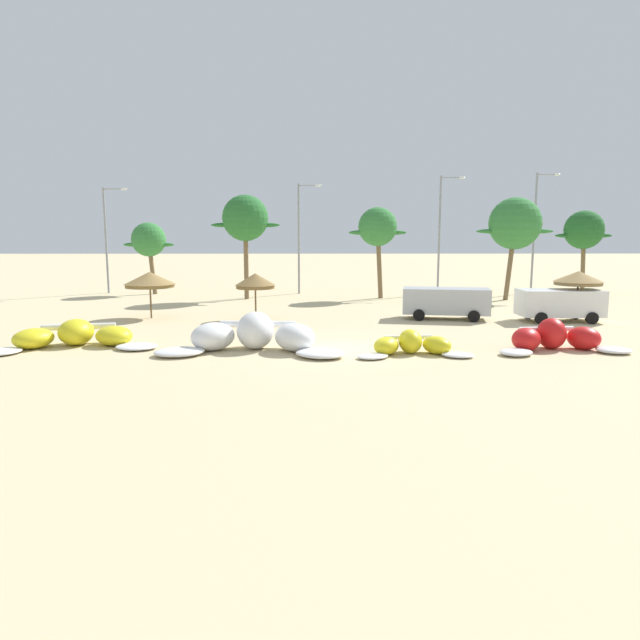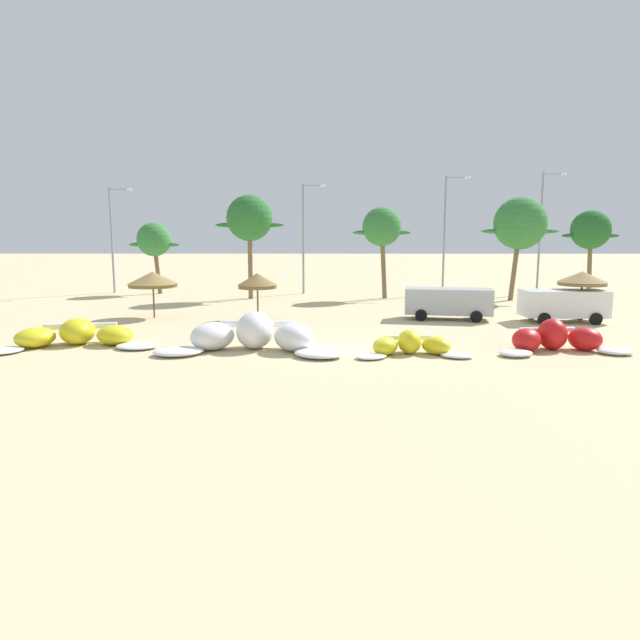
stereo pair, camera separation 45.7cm
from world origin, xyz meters
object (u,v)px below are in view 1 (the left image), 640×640
lamppost_west_center (301,233)px  lamppost_east_center (442,228)px  kite_center (555,338)px  palm_left (245,219)px  lamppost_west (108,234)px  kite_far_left (74,337)px  parked_van (558,303)px  parked_car_second (444,301)px  kite_left (254,336)px  palm_left_of_gap (378,228)px  palm_center_left (515,224)px  lamppost_east (536,227)px  palm_leftmost (149,240)px  kite_left_of_center (412,345)px  palm_center_right (584,231)px  beach_umbrella_near_palms (578,278)px  beach_umbrella_middle (255,281)px  beach_umbrella_near_van (150,280)px

lamppost_west_center → lamppost_east_center: 11.92m
kite_center → palm_left: palm_left is taller
kite_center → lamppost_west: lamppost_west is taller
lamppost_east_center → kite_far_left: bearing=-132.7°
parked_van → parked_car_second: (-6.38, 1.01, 0.00)m
parked_van → lamppost_west: lamppost_west is taller
kite_left → lamppost_west: 29.32m
palm_left_of_gap → lamppost_east_center: 6.88m
kite_far_left → kite_left: 8.20m
kite_left → palm_center_left: 26.80m
parked_van → lamppost_east_center: 16.97m
lamppost_east → parked_van: bearing=-106.6°
parked_car_second → palm_leftmost: size_ratio=0.88×
kite_left_of_center → parked_car_second: parked_car_second is taller
kite_left_of_center → palm_left_of_gap: palm_left_of_gap is taller
palm_center_right → lamppost_east_center: lamppost_east_center is taller
kite_left → parked_car_second: size_ratio=1.58×
palm_center_left → lamppost_west: (-32.84, 5.52, -0.74)m
kite_left → palm_center_left: (17.87, 19.30, 5.16)m
kite_center → palm_left_of_gap: bearing=104.9°
kite_center → beach_umbrella_near_palms: bearing=60.5°
parked_car_second → palm_center_left: palm_center_left is taller
beach_umbrella_middle → palm_leftmost: size_ratio=0.46×
kite_far_left → beach_umbrella_middle: size_ratio=2.78×
kite_left → lamppost_west: (-14.97, 24.81, 4.42)m
kite_left → beach_umbrella_near_palms: 20.14m
beach_umbrella_near_palms → lamppost_west_center: lamppost_west_center is taller
lamppost_east_center → palm_left: bearing=-165.5°
kite_far_left → parked_car_second: 20.24m
palm_left_of_gap → lamppost_west_center: (-6.10, 3.65, -0.36)m
palm_leftmost → lamppost_east: lamppost_east is taller
palm_leftmost → lamppost_west: 3.77m
kite_left → lamppost_west: bearing=121.1°
kite_left_of_center → palm_center_right: bearing=53.1°
beach_umbrella_middle → palm_left_of_gap: bearing=54.2°
lamppost_west_center → lamppost_east: size_ratio=0.90×
kite_left → lamppost_east: size_ratio=0.82×
kite_far_left → kite_center: kite_center is taller
beach_umbrella_near_palms → palm_left: palm_left is taller
beach_umbrella_near_van → lamppost_east: lamppost_east is taller
beach_umbrella_near_van → parked_car_second: bearing=-1.8°
kite_center → palm_leftmost: 34.50m
beach_umbrella_near_palms → parked_car_second: size_ratio=0.55×
palm_leftmost → kite_far_left: bearing=-82.2°
beach_umbrella_near_palms → beach_umbrella_near_van: bearing=177.7°
beach_umbrella_middle → lamppost_west_center: 15.73m
beach_umbrella_near_palms → palm_left_of_gap: 16.11m
kite_left_of_center → lamppost_east: size_ratio=0.50×
kite_left_of_center → lamppost_west_center: bearing=101.7°
palm_leftmost → palm_left: (8.62, -3.92, 1.67)m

